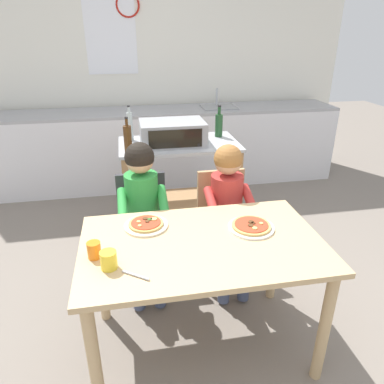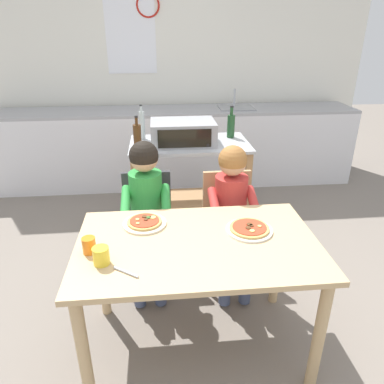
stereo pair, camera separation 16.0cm
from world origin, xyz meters
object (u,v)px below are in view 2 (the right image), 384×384
(toaster_oven, at_px, (183,133))
(serving_spoon, at_px, (126,272))
(pizza_plate_cream, at_px, (145,223))
(dining_table, at_px, (198,259))
(bottle_slim_sauce, at_px, (231,125))
(dining_chair_left, at_px, (148,221))
(child_in_green_shirt, at_px, (146,202))
(pizza_plate_white, at_px, (249,229))
(dining_chair_right, at_px, (228,220))
(child_in_red_shirt, at_px, (232,204))
(drinking_cup_yellow, at_px, (101,256))
(bottle_brown_beer, at_px, (142,125))
(kitchen_island_cart, at_px, (190,174))
(bottle_dark_olive_oil, at_px, (137,137))
(drinking_cup_orange, at_px, (89,245))

(toaster_oven, relative_size, serving_spoon, 3.78)
(pizza_plate_cream, bearing_deg, serving_spoon, -99.86)
(toaster_oven, bearing_deg, dining_table, -91.15)
(toaster_oven, height_order, bottle_slim_sauce, bottle_slim_sauce)
(dining_chair_left, height_order, child_in_green_shirt, child_in_green_shirt)
(bottle_slim_sauce, height_order, serving_spoon, bottle_slim_sauce)
(child_in_green_shirt, height_order, pizza_plate_white, child_in_green_shirt)
(dining_chair_right, bearing_deg, dining_chair_left, 175.88)
(dining_table, bearing_deg, pizza_plate_white, 15.66)
(child_in_red_shirt, xyz_separation_m, drinking_cup_yellow, (-0.77, -0.67, 0.10))
(drinking_cup_yellow, bearing_deg, toaster_oven, 71.30)
(bottle_brown_beer, xyz_separation_m, dining_chair_right, (0.61, -0.86, -0.50))
(kitchen_island_cart, xyz_separation_m, child_in_green_shirt, (-0.36, -0.79, 0.12))
(toaster_oven, distance_m, bottle_brown_beer, 0.39)
(pizza_plate_cream, bearing_deg, bottle_brown_beer, 91.63)
(bottle_dark_olive_oil, height_order, dining_chair_left, bottle_dark_olive_oil)
(bottle_slim_sauce, relative_size, serving_spoon, 1.98)
(dining_chair_left, relative_size, drinking_cup_orange, 9.77)
(dining_chair_right, bearing_deg, child_in_red_shirt, -90.00)
(child_in_red_shirt, distance_m, pizza_plate_white, 0.45)
(dining_chair_left, bearing_deg, toaster_oven, 64.62)
(bottle_slim_sauce, relative_size, dining_table, 0.22)
(child_in_red_shirt, bearing_deg, drinking_cup_orange, -145.73)
(kitchen_island_cart, distance_m, bottle_slim_sauce, 0.56)
(toaster_oven, bearing_deg, bottle_dark_olive_oil, -156.83)
(drinking_cup_orange, bearing_deg, bottle_slim_sauce, 56.65)
(dining_chair_right, bearing_deg, kitchen_island_cart, 106.60)
(kitchen_island_cart, xyz_separation_m, bottle_brown_beer, (-0.40, 0.15, 0.41))
(bottle_dark_olive_oil, height_order, bottle_brown_beer, bottle_brown_beer)
(dining_table, height_order, drinking_cup_yellow, drinking_cup_yellow)
(dining_table, distance_m, serving_spoon, 0.44)
(bottle_slim_sauce, bearing_deg, dining_chair_left, -132.92)
(bottle_brown_beer, bearing_deg, dining_table, -78.22)
(dining_table, relative_size, pizza_plate_cream, 5.14)
(dining_chair_left, height_order, serving_spoon, dining_chair_left)
(child_in_red_shirt, relative_size, drinking_cup_orange, 12.48)
(kitchen_island_cart, bearing_deg, bottle_brown_beer, 158.91)
(bottle_brown_beer, distance_m, drinking_cup_yellow, 1.67)
(child_in_red_shirt, bearing_deg, dining_chair_left, 164.30)
(bottle_slim_sauce, distance_m, dining_table, 1.60)
(dining_chair_left, bearing_deg, bottle_dark_olive_oil, 97.41)
(bottle_dark_olive_oil, relative_size, pizza_plate_cream, 1.13)
(child_in_green_shirt, bearing_deg, dining_chair_right, 7.57)
(dining_table, distance_m, pizza_plate_cream, 0.37)
(dining_chair_left, xyz_separation_m, pizza_plate_white, (0.57, -0.61, 0.26))
(bottle_dark_olive_oil, height_order, drinking_cup_orange, bottle_dark_olive_oil)
(bottle_brown_beer, relative_size, drinking_cup_yellow, 3.43)
(bottle_dark_olive_oil, xyz_separation_m, dining_chair_left, (0.06, -0.49, -0.48))
(pizza_plate_cream, bearing_deg, bottle_slim_sauce, 59.85)
(toaster_oven, distance_m, child_in_green_shirt, 0.86)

